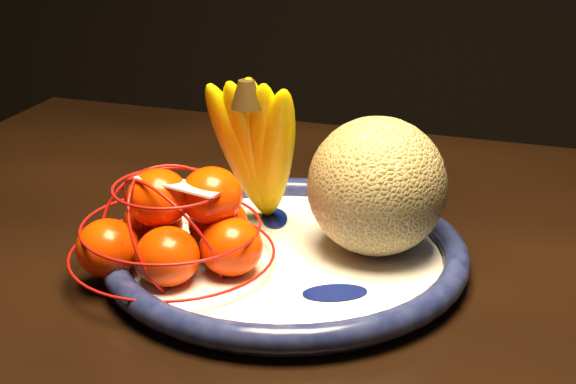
% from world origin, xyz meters
% --- Properties ---
extents(fruit_bowl, '(0.33, 0.33, 0.03)m').
position_xyz_m(fruit_bowl, '(-0.35, -0.02, 0.77)').
color(fruit_bowl, white).
rests_on(fruit_bowl, dining_table).
extents(cantaloupe, '(0.13, 0.13, 0.13)m').
position_xyz_m(cantaloupe, '(-0.27, 0.01, 0.83)').
color(cantaloupe, olive).
rests_on(cantaloupe, fruit_bowl).
extents(banana_bunch, '(0.11, 0.10, 0.17)m').
position_xyz_m(banana_bunch, '(-0.38, 0.04, 0.85)').
color(banana_bunch, '#E8CB00').
rests_on(banana_bunch, fruit_bowl).
extents(mandarin_bag, '(0.20, 0.20, 0.11)m').
position_xyz_m(mandarin_bag, '(-0.43, -0.05, 0.80)').
color(mandarin_bag, '#F53800').
rests_on(mandarin_bag, fruit_bowl).
extents(price_tag, '(0.08, 0.04, 0.01)m').
position_xyz_m(price_tag, '(-0.43, -0.06, 0.84)').
color(price_tag, white).
rests_on(price_tag, mandarin_bag).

